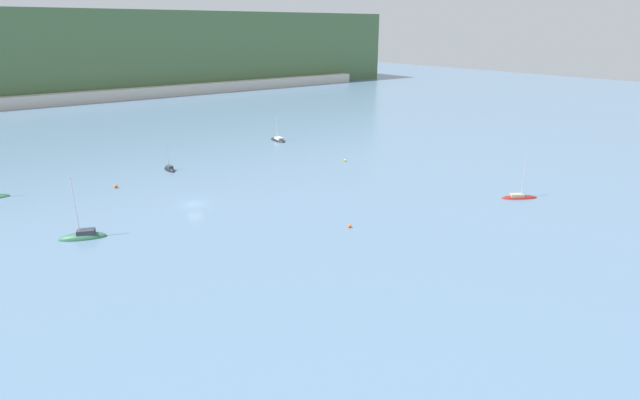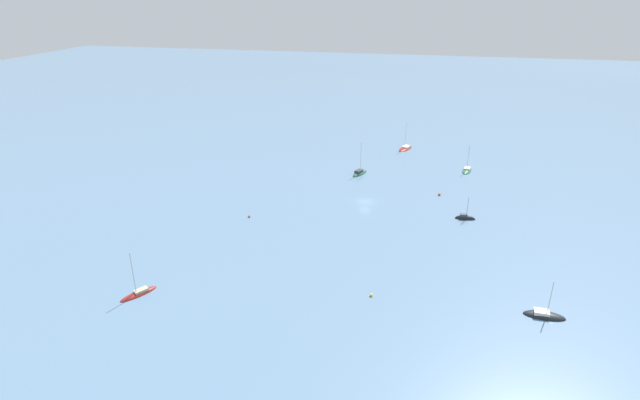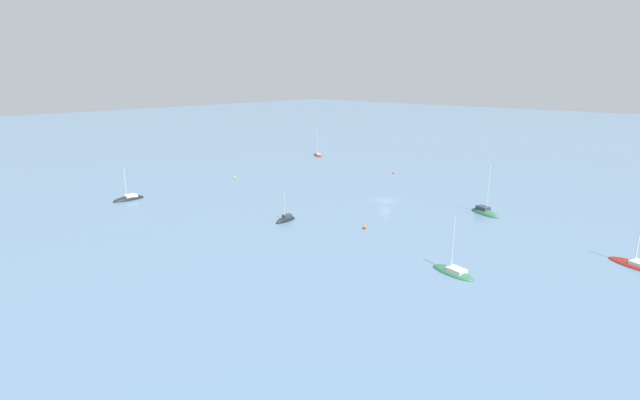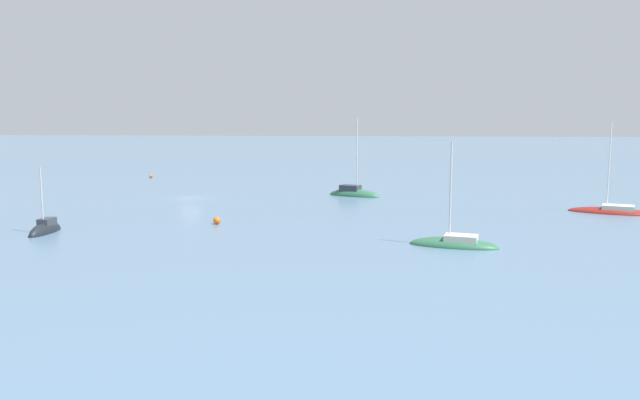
# 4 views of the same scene
# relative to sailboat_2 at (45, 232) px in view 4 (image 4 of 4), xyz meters

# --- Properties ---
(ground_plane) EXTENTS (600.00, 600.00, 0.00)m
(ground_plane) POSITION_rel_sailboat_2_xyz_m (-4.90, -24.75, -0.10)
(ground_plane) COLOR slate
(sailboat_2) EXTENTS (1.55, 4.81, 6.65)m
(sailboat_2) POSITION_rel_sailboat_2_xyz_m (0.00, 0.00, 0.00)
(sailboat_2) COLOR black
(sailboat_2) RESTS_ON ground_plane
(sailboat_3) EXTENTS (7.25, 3.92, 8.78)m
(sailboat_3) POSITION_rel_sailboat_2_xyz_m (-34.67, 1.87, -0.01)
(sailboat_3) COLOR #2D6647
(sailboat_3) RESTS_ON ground_plane
(sailboat_4) EXTENTS (8.98, 5.69, 10.06)m
(sailboat_4) POSITION_rel_sailboat_2_xyz_m (-52.84, -17.67, -0.01)
(sailboat_4) COLOR maroon
(sailboat_4) RESTS_ON ground_plane
(sailboat_5) EXTENTS (7.33, 4.77, 10.82)m
(sailboat_5) POSITION_rel_sailboat_2_xyz_m (-25.04, -29.23, 0.03)
(sailboat_5) COLOR #2D6647
(sailboat_5) RESTS_ON ground_plane
(mooring_buoy_0) EXTENTS (0.57, 0.57, 0.57)m
(mooring_buoy_0) POSITION_rel_sailboat_2_xyz_m (10.51, -50.72, 0.19)
(mooring_buoy_0) COLOR orange
(mooring_buoy_0) RESTS_ON ground_plane
(mooring_buoy_1) EXTENTS (0.70, 0.70, 0.70)m
(mooring_buoy_1) POSITION_rel_sailboat_2_xyz_m (-13.55, -6.06, 0.25)
(mooring_buoy_1) COLOR orange
(mooring_buoy_1) RESTS_ON ground_plane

